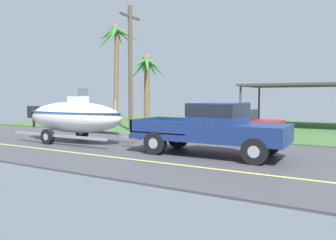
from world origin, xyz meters
The scene contains 8 objects.
ground centered at (0.00, 8.38, -0.01)m, with size 36.00×22.00×0.11m.
pickup_truck_towing centered at (0.38, 0.18, 1.01)m, with size 5.49×1.99×1.80m.
boat_on_trailer centered at (-6.33, 0.18, 1.12)m, with size 6.40×2.24×2.35m.
parked_sedan_near centered at (-0.94, 5.36, 0.67)m, with size 4.75×1.90×1.38m.
carport_awning centered at (1.47, 12.50, 2.68)m, with size 7.28×5.20×2.81m.
palm_tree_near_left centered at (-10.59, 8.52, 5.45)m, with size 3.50×3.37×7.16m.
palm_tree_near_right centered at (-9.31, 10.57, 3.80)m, with size 2.92×3.58×5.18m.
utility_pole centered at (-6.78, 5.01, 3.70)m, with size 0.24×1.80×7.11m.
Camera 1 is at (4.36, -10.22, 2.02)m, focal length 34.92 mm.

